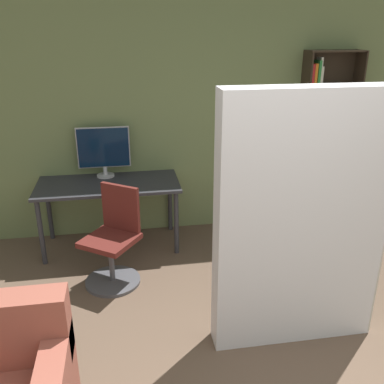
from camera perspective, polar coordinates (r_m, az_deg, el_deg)
name	(u,v)px	position (r m, az deg, el deg)	size (l,w,h in m)	color
wall_back	(199,115)	(4.87, 0.92, 10.21)	(8.00, 0.06, 2.70)	#6B7A4C
desk	(109,191)	(4.63, -11.06, 0.19)	(1.49, 0.69, 0.74)	#2D2D33
monitor	(104,150)	(4.73, -11.70, 5.57)	(0.56, 0.19, 0.55)	#B7B7BC
office_chair	(114,245)	(4.09, -10.38, -6.98)	(0.61, 0.61, 0.93)	#4C4C51
bookshelf	(318,148)	(5.28, 16.45, 5.71)	(0.64, 0.25, 2.04)	#2D2319
mattress_near	(302,224)	(3.17, 14.41, -4.09)	(1.25, 0.21, 1.94)	silver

